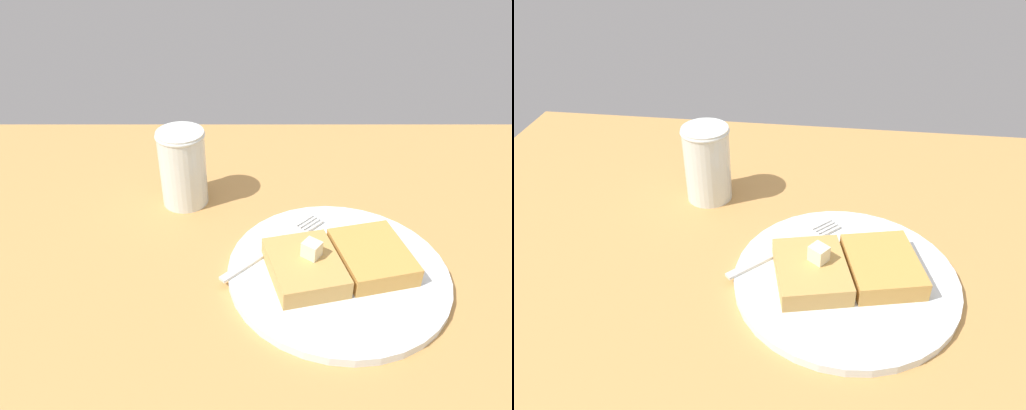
% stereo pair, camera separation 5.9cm
% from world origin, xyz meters
% --- Properties ---
extents(table_surface, '(0.95, 0.95, 0.02)m').
position_xyz_m(table_surface, '(0.00, 0.00, 0.01)').
color(table_surface, '#BC884A').
rests_on(table_surface, ground).
extents(plate, '(0.24, 0.24, 0.01)m').
position_xyz_m(plate, '(0.07, 0.09, 0.03)').
color(plate, white).
rests_on(plate, table_surface).
extents(toast_slice_left, '(0.09, 0.11, 0.02)m').
position_xyz_m(toast_slice_left, '(0.04, 0.08, 0.04)').
color(toast_slice_left, tan).
rests_on(toast_slice_left, plate).
extents(toast_slice_middle, '(0.09, 0.11, 0.02)m').
position_xyz_m(toast_slice_middle, '(0.11, 0.10, 0.04)').
color(toast_slice_middle, gold).
rests_on(toast_slice_middle, plate).
extents(butter_pat_primary, '(0.02, 0.02, 0.02)m').
position_xyz_m(butter_pat_primary, '(0.04, 0.09, 0.06)').
color(butter_pat_primary, '#F6EDC3').
rests_on(butter_pat_primary, toast_slice_left).
extents(fork, '(0.12, 0.12, 0.00)m').
position_xyz_m(fork, '(0.01, 0.13, 0.03)').
color(fork, silver).
rests_on(fork, plate).
extents(syrup_jar, '(0.06, 0.06, 0.10)m').
position_xyz_m(syrup_jar, '(-0.11, 0.24, 0.07)').
color(syrup_jar, '#4B2106').
rests_on(syrup_jar, table_surface).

